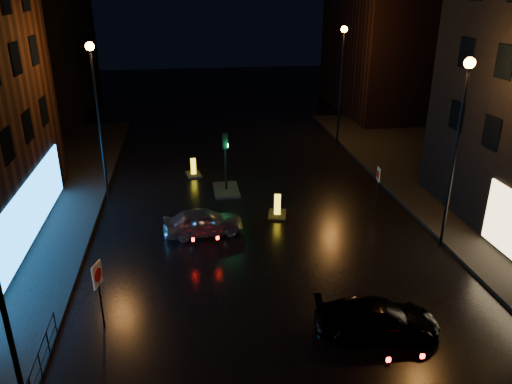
% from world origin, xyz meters
% --- Properties ---
extents(ground, '(120.00, 120.00, 0.00)m').
position_xyz_m(ground, '(0.00, 0.00, 0.00)').
color(ground, black).
rests_on(ground, ground).
extents(building_far_left, '(8.00, 16.00, 14.00)m').
position_xyz_m(building_far_left, '(-16.00, 35.00, 7.00)').
color(building_far_left, black).
rests_on(building_far_left, ground).
extents(building_far_right, '(8.00, 14.00, 12.00)m').
position_xyz_m(building_far_right, '(15.00, 32.00, 6.00)').
color(building_far_right, black).
rests_on(building_far_right, ground).
extents(street_lamp_lfar, '(0.44, 0.44, 8.37)m').
position_xyz_m(street_lamp_lfar, '(-7.80, 14.00, 5.56)').
color(street_lamp_lfar, black).
rests_on(street_lamp_lfar, ground).
extents(street_lamp_rnear, '(0.44, 0.44, 8.37)m').
position_xyz_m(street_lamp_rnear, '(7.80, 6.00, 5.56)').
color(street_lamp_rnear, black).
rests_on(street_lamp_rnear, ground).
extents(street_lamp_rfar, '(0.44, 0.44, 8.37)m').
position_xyz_m(street_lamp_rfar, '(7.80, 22.00, 5.56)').
color(street_lamp_rfar, black).
rests_on(street_lamp_rfar, ground).
extents(traffic_signal, '(1.40, 2.40, 3.45)m').
position_xyz_m(traffic_signal, '(-1.20, 14.00, 0.50)').
color(traffic_signal, black).
rests_on(traffic_signal, ground).
extents(silver_hatchback, '(3.85, 1.85, 1.27)m').
position_xyz_m(silver_hatchback, '(-2.75, 8.81, 0.63)').
color(silver_hatchback, '#B0B2B9').
rests_on(silver_hatchback, ground).
extents(dark_sedan, '(4.39, 2.27, 1.22)m').
position_xyz_m(dark_sedan, '(2.68, 0.60, 0.61)').
color(dark_sedan, black).
rests_on(dark_sedan, ground).
extents(bollard_near, '(1.19, 1.51, 1.17)m').
position_xyz_m(bollard_near, '(1.09, 10.28, 0.26)').
color(bollard_near, black).
rests_on(bollard_near, ground).
extents(bollard_far, '(1.02, 1.36, 1.09)m').
position_xyz_m(bollard_far, '(-2.98, 16.82, 0.24)').
color(bollard_far, black).
rests_on(bollard_far, ground).
extents(road_sign_left, '(0.23, 0.60, 2.52)m').
position_xyz_m(road_sign_left, '(-6.50, 2.29, 1.89)').
color(road_sign_left, black).
rests_on(road_sign_left, ground).
extents(road_sign_right, '(0.13, 0.53, 2.20)m').
position_xyz_m(road_sign_right, '(6.50, 10.67, 1.65)').
color(road_sign_right, black).
rests_on(road_sign_right, ground).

